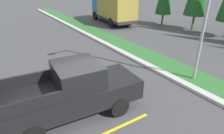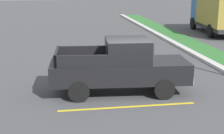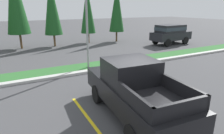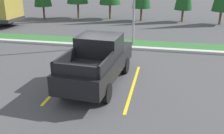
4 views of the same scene
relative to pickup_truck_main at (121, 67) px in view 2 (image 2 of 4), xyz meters
The scene contains 5 objects.
ground_plane 1.15m from the pickup_truck_main, 67.35° to the left, with size 120.00×120.00×0.00m, color #424244.
parking_line_near 1.87m from the pickup_truck_main, behind, with size 0.12×4.80×0.01m, color yellow.
parking_line_far 1.86m from the pickup_truck_main, ahead, with size 0.12×4.80×0.01m, color yellow.
pickup_truck_main is the anchor object (origin of this frame).
cargo_truck_distant 16.52m from the pickup_truck_main, 141.51° to the left, with size 6.99×3.06×3.40m.
Camera 2 is at (12.19, -2.87, 4.30)m, focal length 54.95 mm.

